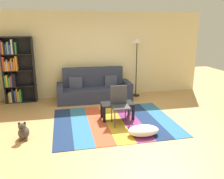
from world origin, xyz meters
TOP-DOWN VIEW (x-y plane):
  - ground_plane at (0.00, 0.00)m, footprint 14.00×14.00m
  - back_wall at (0.00, 2.55)m, footprint 6.80×0.10m
  - rug at (-0.10, 0.17)m, footprint 2.86×2.30m
  - couch at (-0.33, 2.02)m, footprint 2.26×0.80m
  - bookshelf at (-2.64, 2.30)m, footprint 0.90×0.28m
  - coffee_table at (0.01, 0.36)m, footprint 0.80×0.41m
  - pouf at (0.33, -0.66)m, footprint 0.67×0.42m
  - dog at (-2.11, -0.28)m, footprint 0.22×0.35m
  - standing_lamp at (1.09, 2.18)m, footprint 0.32×0.32m
  - tv_remote at (0.03, 0.41)m, footprint 0.07×0.16m
  - folding_chair at (0.00, 0.09)m, footprint 0.40×0.40m

SIDE VIEW (x-z plane):
  - ground_plane at x=0.00m, z-range 0.00..0.00m
  - rug at x=-0.10m, z-range 0.00..0.01m
  - pouf at x=0.33m, z-range 0.01..0.22m
  - dog at x=-2.11m, z-range -0.04..0.36m
  - coffee_table at x=0.01m, z-range 0.13..0.54m
  - couch at x=-0.33m, z-range -0.16..0.84m
  - tv_remote at x=0.03m, z-range 0.41..0.43m
  - folding_chair at x=0.00m, z-range 0.08..0.98m
  - bookshelf at x=-2.64m, z-range -0.03..1.93m
  - back_wall at x=0.00m, z-range 0.00..2.70m
  - standing_lamp at x=1.09m, z-range 0.63..2.51m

